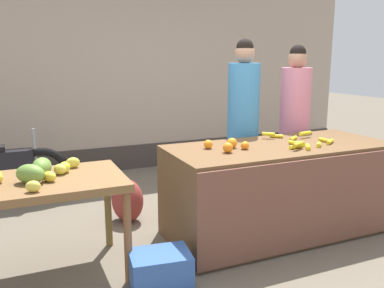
# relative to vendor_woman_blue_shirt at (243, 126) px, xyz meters

# --- Properties ---
(ground_plane) EXTENTS (24.00, 24.00, 0.00)m
(ground_plane) POSITION_rel_vendor_woman_blue_shirt_xyz_m (-0.54, -0.69, -0.93)
(ground_plane) COLOR #665B4C
(market_wall_back) EXTENTS (7.14, 0.23, 3.08)m
(market_wall_back) POSITION_rel_vendor_woman_blue_shirt_xyz_m (-0.54, 2.19, 0.58)
(market_wall_back) COLOR tan
(market_wall_back) RESTS_ON ground
(fruit_stall_counter) EXTENTS (2.12, 0.92, 0.86)m
(fruit_stall_counter) POSITION_rel_vendor_woman_blue_shirt_xyz_m (-0.01, -0.71, -0.50)
(fruit_stall_counter) COLOR brown
(fruit_stall_counter) RESTS_ON ground
(side_table_wooden) EXTENTS (1.10, 0.77, 0.78)m
(side_table_wooden) POSITION_rel_vendor_woman_blue_shirt_xyz_m (-2.07, -0.69, -0.25)
(side_table_wooden) COLOR brown
(side_table_wooden) RESTS_ON ground
(banana_bunch_pile) EXTENTS (0.59, 0.67, 0.07)m
(banana_bunch_pile) POSITION_rel_vendor_woman_blue_shirt_xyz_m (0.21, -0.73, -0.05)
(banana_bunch_pile) COLOR gold
(banana_bunch_pile) RESTS_ON fruit_stall_counter
(orange_pile) EXTENTS (0.37, 0.30, 0.09)m
(orange_pile) POSITION_rel_vendor_woman_blue_shirt_xyz_m (-0.54, -0.68, -0.03)
(orange_pile) COLOR orange
(orange_pile) RESTS_ON fruit_stall_counter
(mango_papaya_pile) EXTENTS (0.71, 0.60, 0.14)m
(mango_papaya_pile) POSITION_rel_vendor_woman_blue_shirt_xyz_m (-2.15, -0.68, -0.10)
(mango_papaya_pile) COLOR yellow
(mango_papaya_pile) RESTS_ON side_table_wooden
(vendor_woman_blue_shirt) EXTENTS (0.34, 0.34, 1.85)m
(vendor_woman_blue_shirt) POSITION_rel_vendor_woman_blue_shirt_xyz_m (0.00, 0.00, 0.00)
(vendor_woman_blue_shirt) COLOR #33333D
(vendor_woman_blue_shirt) RESTS_ON ground
(vendor_woman_pink_shirt) EXTENTS (0.34, 0.34, 1.80)m
(vendor_woman_pink_shirt) POSITION_rel_vendor_woman_blue_shirt_xyz_m (0.68, -0.00, -0.03)
(vendor_woman_pink_shirt) COLOR #33333D
(vendor_woman_pink_shirt) RESTS_ON ground
(produce_crate) EXTENTS (0.48, 0.37, 0.26)m
(produce_crate) POSITION_rel_vendor_woman_blue_shirt_xyz_m (-1.37, -1.17, -0.80)
(produce_crate) COLOR #3359A5
(produce_crate) RESTS_ON ground
(produce_sack) EXTENTS (0.41, 0.45, 0.44)m
(produce_sack) POSITION_rel_vendor_woman_blue_shirt_xyz_m (-1.27, 0.13, -0.71)
(produce_sack) COLOR maroon
(produce_sack) RESTS_ON ground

